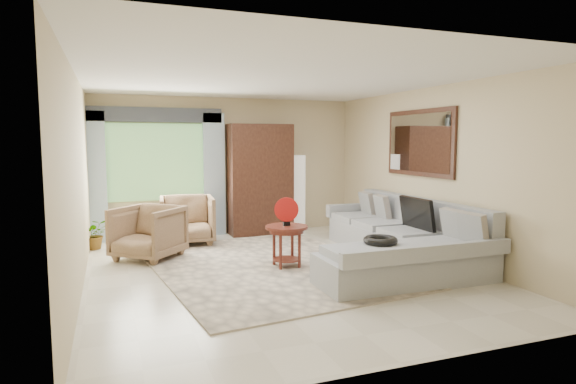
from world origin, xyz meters
name	(u,v)px	position (x,y,z in m)	size (l,w,h in m)	color
ground	(280,271)	(0.00, 0.00, 0.00)	(6.00, 6.00, 0.00)	silver
area_rug	(268,266)	(-0.08, 0.29, 0.01)	(3.00, 4.00, 0.02)	beige
sectional_sofa	(399,244)	(1.78, -0.18, 0.28)	(2.30, 3.46, 0.90)	#A6AAAF
tv_screen	(417,214)	(2.05, -0.22, 0.72)	(0.06, 0.74, 0.48)	black
garden_hose	(380,240)	(1.00, -0.95, 0.55)	(0.43, 0.43, 0.09)	black
coffee_table	(287,246)	(0.15, 0.15, 0.31)	(0.60, 0.60, 0.60)	#511B15
red_disc	(287,210)	(0.15, 0.15, 0.83)	(0.34, 0.34, 0.03)	#AB1311
armchair_left	(148,233)	(-1.64, 1.34, 0.40)	(0.86, 0.89, 0.81)	#8A6A4B
armchair_right	(187,220)	(-0.92, 2.23, 0.42)	(0.90, 0.92, 0.84)	#916A4F
potted_plant	(95,234)	(-2.41, 2.35, 0.25)	(0.45, 0.39, 0.50)	#999999
armoire	(260,179)	(0.55, 2.72, 1.05)	(1.20, 0.55, 2.10)	black
floor_lamp	(297,193)	(1.35, 2.78, 0.75)	(0.24, 0.24, 1.50)	silver
window	(156,162)	(-1.35, 2.97, 1.40)	(1.80, 0.04, 1.40)	#669E59
curtain_left	(94,178)	(-2.40, 2.88, 1.15)	(0.40, 0.08, 2.30)	#9EB7CC
curtain_right	(214,175)	(-0.30, 2.88, 1.15)	(0.40, 0.08, 2.30)	#9EB7CC
valance	(155,115)	(-1.35, 2.90, 2.25)	(2.40, 0.12, 0.26)	#1E232D
wall_mirror	(419,143)	(2.46, 0.35, 1.75)	(0.05, 1.70, 1.05)	black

